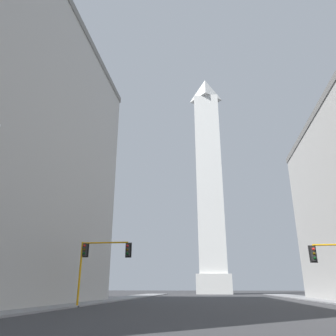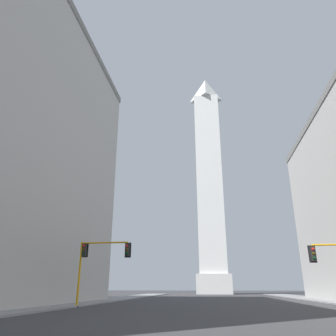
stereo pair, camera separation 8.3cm
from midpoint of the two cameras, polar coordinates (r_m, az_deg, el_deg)
name	(u,v)px [view 1 (the left image)]	position (r m, az deg, el deg)	size (l,w,h in m)	color
sidewalk_left	(68,304)	(36.03, -17.08, -21.73)	(5.00, 110.10, 0.15)	gray
obelisk	(209,179)	(96.54, 7.19, -1.84)	(9.05, 9.05, 65.62)	silver
traffic_light_mid_left	(98,257)	(31.30, -12.17, -14.85)	(4.82, 0.50, 5.56)	orange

